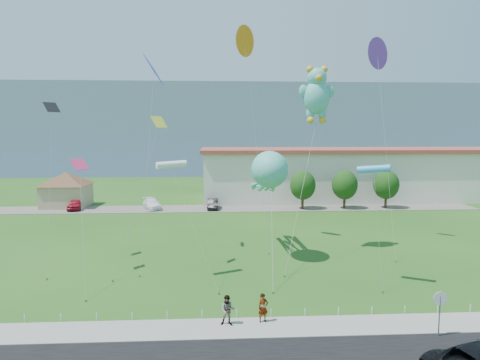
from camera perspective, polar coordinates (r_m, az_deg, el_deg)
The scene contains 26 objects.
ground at distance 27.32m, azimuth 1.61°, elevation -16.74°, with size 160.00×160.00×0.00m, color #214D15.
sidewalk at distance 24.80m, azimuth 2.17°, elevation -19.10°, with size 80.00×2.50×0.10m, color gray.
parking_strip at distance 61.03m, azimuth -1.13°, elevation -3.79°, with size 70.00×6.00×0.06m, color #59544C.
hill_ridge at distance 145.09m, azimuth -2.35°, elevation 6.96°, with size 160.00×50.00×25.00m, color slate.
pavilion at distance 67.18m, azimuth -22.16°, elevation -0.75°, with size 9.20×9.20×5.00m.
warehouse at distance 74.85m, azimuth 18.91°, elevation 0.89°, with size 61.00×15.00×8.20m.
stop_sign at distance 25.44m, azimuth 25.12°, elevation -14.59°, with size 0.80×0.07×2.50m.
rope_fence at distance 26.03m, azimuth 1.86°, elevation -17.34°, with size 26.05×0.05×0.50m.
tree_near at distance 60.73m, azimuth 8.37°, elevation -0.70°, with size 3.60×3.60×5.47m.
tree_mid at distance 62.21m, azimuth 13.79°, elevation -0.65°, with size 3.60×3.60×5.47m.
tree_far at distance 64.21m, azimuth 18.92°, elevation -0.60°, with size 3.60×3.60×5.47m.
pedestrian_left at distance 25.07m, azimuth 3.10°, elevation -16.64°, with size 0.60×0.39×1.63m, color gray.
pedestrian_right at distance 24.69m, azimuth -1.64°, elevation -16.96°, with size 0.81×0.63×1.67m, color gray.
parked_car_red at distance 64.11m, azimuth -21.04°, elevation -3.01°, with size 1.79×4.44×1.51m, color #A31427.
parked_car_white at distance 61.72m, azimuth -11.68°, elevation -3.12°, with size 1.97×4.84×1.40m, color white.
parked_car_black at distance 60.52m, azimuth -3.66°, elevation -3.20°, with size 1.46×4.19×1.38m, color black.
octopus_kite at distance 36.61m, azimuth 3.77°, elevation 0.59°, with size 3.08×14.06×9.22m.
teddy_bear_kite at distance 38.97m, azimuth 10.17°, elevation 11.31°, with size 5.48×8.25×16.55m.
small_kite_yellow at distance 33.54m, azimuth -11.39°, elevation 5.38°, with size 3.82×3.97×11.96m.
small_kite_orange at distance 42.47m, azimuth 0.73°, elevation 17.39°, with size 2.77×5.78×20.06m.
small_kite_cyan at distance 30.67m, azimuth 17.43°, elevation 1.30°, with size 0.62×2.69×8.67m.
small_kite_pink at distance 33.74m, azimuth -20.55°, elevation 0.43°, with size 2.62×6.68×8.77m.
small_kite_white at distance 31.22m, azimuth -9.09°, elevation 1.92°, with size 3.66×4.74×8.86m.
small_kite_black at distance 37.83m, azimuth -23.88°, elevation 6.60°, with size 1.67×5.78×13.21m.
small_kite_purple at distance 44.04m, azimuth 17.93°, elevation 15.19°, with size 1.80×7.81×18.88m.
small_kite_blue at distance 38.81m, azimuth -11.45°, elevation 13.69°, with size 1.80×7.75×16.84m.
Camera 1 is at (-2.13, -25.06, 10.66)m, focal length 32.00 mm.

